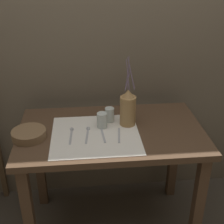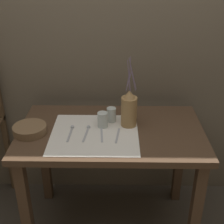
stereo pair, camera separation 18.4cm
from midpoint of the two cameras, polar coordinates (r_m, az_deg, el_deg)
The scene contains 12 objects.
ground_plane at distance 2.39m, azimuth 2.19°, elevation -19.65°, with size 12.00×12.00×0.00m, color #473F35.
stone_wall_back at distance 2.14m, azimuth 2.55°, elevation 12.53°, with size 7.00×0.06×2.40m.
wooden_table at distance 1.96m, azimuth 2.53°, elevation -6.40°, with size 1.12×0.66×0.78m.
linen_cloth at distance 1.85m, azimuth -0.37°, elevation -4.11°, with size 0.52×0.47×0.00m.
pitcher_with_flowers at distance 1.90m, azimuth 5.91°, elevation 0.40°, with size 0.10×0.10×0.44m.
wooden_bowl at distance 1.89m, azimuth -12.14°, elevation -3.21°, with size 0.20×0.20×0.05m.
glass_tumbler_near at distance 1.90m, azimuth 1.04°, elevation -1.49°, with size 0.06×0.06×0.09m.
glass_tumbler_far at distance 1.96m, azimuth 2.66°, elevation -0.55°, with size 0.06×0.06×0.09m.
spoon_outer at distance 1.89m, azimuth -4.66°, elevation -3.32°, with size 0.03×0.17×0.02m.
spoon_inner at distance 1.88m, azimuth -1.71°, elevation -3.34°, with size 0.04×0.17×0.02m.
knife_center at distance 1.83m, azimuth 0.98°, elevation -4.25°, with size 0.02×0.16×0.00m.
fork_outer at distance 1.83m, azimuth 3.92°, elevation -4.40°, with size 0.03×0.16×0.00m.
Camera 2 is at (0.03, -1.64, 1.74)m, focal length 50.00 mm.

